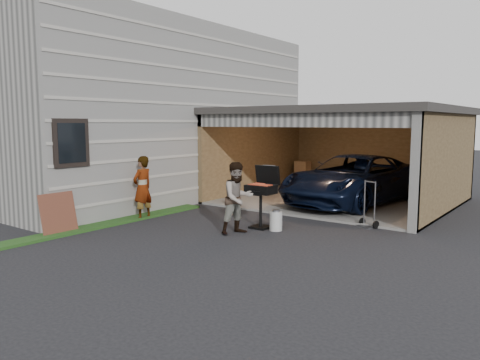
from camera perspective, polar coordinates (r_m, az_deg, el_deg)
The scene contains 11 objects.
ground at distance 10.16m, azimuth -7.79°, elevation -7.04°, with size 80.00×80.00×0.00m, color black.
house at distance 16.99m, azimuth -12.98°, elevation 7.80°, with size 7.00×11.00×5.50m, color #474744.
groundcover_strip at distance 11.24m, azimuth -19.70°, elevation -5.87°, with size 0.50×8.00×0.06m, color #193814.
garage at distance 15.13m, azimuth 12.68°, elevation 4.60°, with size 6.80×6.30×2.90m.
minivan at distance 14.32m, azimuth 13.61°, elevation -0.16°, with size 2.40×5.20×1.44m, color black.
woman at distance 12.15m, azimuth -11.79°, elevation -0.93°, with size 0.59×0.39×1.62m, color #A6B2D1.
man at distance 10.33m, azimuth -0.27°, elevation -2.23°, with size 0.78×0.60×1.60m, color #46211B.
bbq_grill at distance 10.89m, azimuth 2.65°, elevation -1.38°, with size 0.65×0.57×1.46m.
propane_tank at distance 10.76m, azimuth 4.39°, elevation -5.02°, with size 0.29×0.29×0.44m, color beige.
plywood_panel at distance 11.08m, azimuth -21.27°, elevation -3.85°, with size 0.04×0.83×0.93m, color #51291B.
hand_truck at distance 11.46m, azimuth 15.30°, elevation -4.54°, with size 0.49×0.45×1.11m.
Camera 1 is at (6.94, -7.00, 2.45)m, focal length 35.00 mm.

